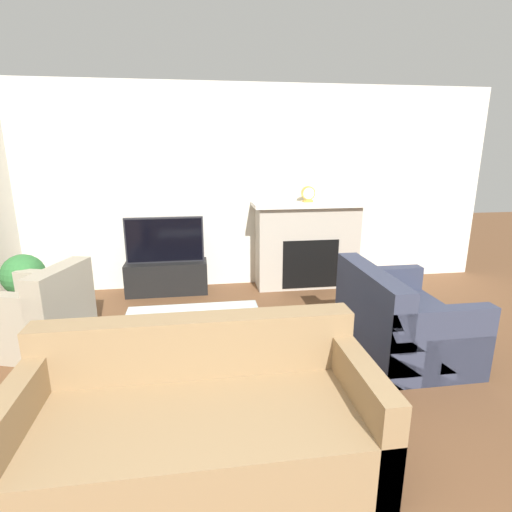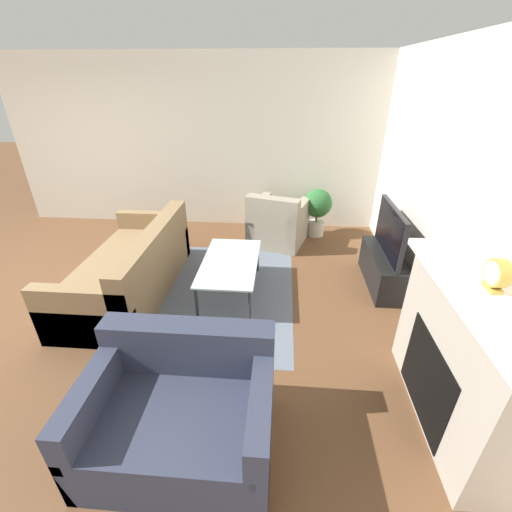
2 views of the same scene
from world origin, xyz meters
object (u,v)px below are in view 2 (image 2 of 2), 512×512
at_px(tv, 390,232).
at_px(couch_loveseat, 182,412).
at_px(coffee_table, 230,264).
at_px(potted_plant, 317,207).
at_px(couch_sectional, 132,270).
at_px(armchair_by_window, 278,225).
at_px(mantel_clock, 497,274).

relative_size(tv, couch_loveseat, 0.80).
bearing_deg(coffee_table, potted_plant, 147.67).
bearing_deg(potted_plant, couch_sectional, -51.69).
relative_size(couch_sectional, potted_plant, 2.68).
distance_m(couch_loveseat, potted_plant, 3.93).
bearing_deg(potted_plant, armchair_by_window, -60.99).
bearing_deg(mantel_clock, armchair_by_window, -155.28).
height_order(tv, couch_loveseat, tv).
bearing_deg(couch_sectional, tv, 97.37).
xyz_separation_m(couch_sectional, armchair_by_window, (-1.51, 1.72, 0.02)).
height_order(couch_loveseat, coffee_table, couch_loveseat).
distance_m(couch_sectional, armchair_by_window, 2.29).
bearing_deg(couch_loveseat, armchair_by_window, 80.20).
bearing_deg(potted_plant, tv, 26.31).
distance_m(couch_sectional, mantel_clock, 3.60).
xyz_separation_m(tv, couch_sectional, (0.40, -3.07, -0.44)).
distance_m(coffee_table, mantel_clock, 2.62).
relative_size(tv, couch_sectional, 0.48).
height_order(armchair_by_window, mantel_clock, mantel_clock).
distance_m(couch_loveseat, mantel_clock, 2.24).
height_order(couch_loveseat, armchair_by_window, same).
bearing_deg(coffee_table, tv, 100.91).
bearing_deg(potted_plant, couch_loveseat, -17.96).
bearing_deg(potted_plant, coffee_table, -32.33).
relative_size(couch_loveseat, coffee_table, 1.04).
height_order(coffee_table, mantel_clock, mantel_clock).
bearing_deg(mantel_clock, coffee_table, -128.95).
height_order(tv, couch_sectional, tv).
relative_size(couch_sectional, armchair_by_window, 2.08).
distance_m(tv, couch_loveseat, 3.02).
relative_size(tv, coffee_table, 0.83).
distance_m(couch_sectional, coffee_table, 1.20).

